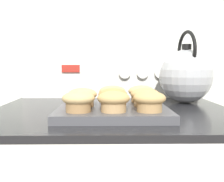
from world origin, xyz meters
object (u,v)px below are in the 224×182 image
at_px(muffin_r0_c2, 149,101).
at_px(tea_kettle, 186,75).
at_px(muffin_r2_c1, 113,93).
at_px(muffin_r1_c2, 145,97).
at_px(muffin_r0_c1, 114,101).
at_px(muffin_pan, 113,110).
at_px(muffin_r1_c0, 82,97).
at_px(muffin_r2_c2, 141,93).
at_px(muffin_r0_c0, 78,101).
at_px(muffin_r1_c1, 114,97).

height_order(muffin_r0_c2, tea_kettle, tea_kettle).
bearing_deg(muffin_r2_c1, muffin_r0_c2, -63.56).
bearing_deg(muffin_r1_c2, muffin_r0_c1, -135.91).
relative_size(muffin_pan, muffin_r1_c0, 3.70).
height_order(muffin_r2_c1, muffin_r2_c2, same).
xyz_separation_m(muffin_r0_c1, muffin_r2_c2, (0.09, 0.18, 0.00)).
bearing_deg(muffin_r1_c2, muffin_r1_c0, 179.45).
distance_m(muffin_r1_c0, muffin_r1_c2, 0.18).
relative_size(muffin_r0_c0, muffin_r2_c1, 1.00).
bearing_deg(muffin_r2_c2, muffin_r0_c1, -117.13).
relative_size(muffin_pan, muffin_r0_c0, 3.70).
xyz_separation_m(muffin_r2_c1, muffin_r2_c2, (0.09, 0.00, 0.00)).
relative_size(muffin_pan, muffin_r0_c1, 3.70).
bearing_deg(muffin_r2_c1, muffin_pan, -91.04).
xyz_separation_m(muffin_r0_c1, muffin_r1_c1, (0.00, 0.09, 0.00)).
distance_m(muffin_pan, muffin_r1_c1, 0.04).
height_order(muffin_r1_c2, muffin_r2_c2, same).
bearing_deg(muffin_r2_c2, muffin_r1_c1, -135.36).
xyz_separation_m(muffin_pan, muffin_r0_c2, (0.09, -0.09, 0.04)).
xyz_separation_m(muffin_r1_c2, muffin_r2_c2, (0.00, 0.09, 0.00)).
bearing_deg(tea_kettle, muffin_r1_c2, -127.86).
distance_m(muffin_r0_c1, tea_kettle, 0.42).
distance_m(muffin_r0_c2, muffin_r1_c0, 0.20).
height_order(muffin_r1_c1, tea_kettle, tea_kettle).
xyz_separation_m(muffin_r0_c1, muffin_r0_c2, (0.09, 0.00, 0.00)).
relative_size(muffin_r0_c0, muffin_r0_c1, 1.00).
height_order(muffin_pan, muffin_r2_c2, muffin_r2_c2).
xyz_separation_m(muffin_r1_c2, tea_kettle, (0.18, 0.23, 0.05)).
height_order(muffin_r1_c1, muffin_r2_c2, same).
xyz_separation_m(muffin_r2_c2, tea_kettle, (0.18, 0.14, 0.05)).
xyz_separation_m(muffin_pan, tea_kettle, (0.27, 0.23, 0.09)).
height_order(muffin_r0_c1, muffin_r1_c2, same).
bearing_deg(muffin_r1_c0, muffin_r2_c1, 44.06).
bearing_deg(muffin_r2_c2, muffin_r1_c0, -153.43).
xyz_separation_m(muffin_r2_c1, tea_kettle, (0.27, 0.14, 0.05)).
bearing_deg(muffin_r1_c1, muffin_r0_c1, -91.38).
bearing_deg(muffin_r1_c0, muffin_r0_c0, -91.20).
relative_size(muffin_pan, muffin_r2_c1, 3.70).
distance_m(muffin_r1_c0, muffin_r1_c1, 0.09).
relative_size(muffin_r0_c2, tea_kettle, 0.31).
bearing_deg(muffin_r0_c1, muffin_r1_c0, 133.83).
bearing_deg(muffin_r1_c0, muffin_r0_c2, -26.90).
distance_m(muffin_r2_c1, tea_kettle, 0.31).
distance_m(muffin_r0_c0, muffin_r0_c1, 0.09).
height_order(muffin_r0_c1, muffin_r1_c0, same).
relative_size(muffin_r0_c2, muffin_r2_c2, 1.00).
bearing_deg(tea_kettle, muffin_r0_c1, -130.29).
bearing_deg(muffin_r2_c1, muffin_r1_c1, -90.43).
height_order(muffin_r0_c2, muffin_r2_c1, same).
bearing_deg(muffin_r1_c1, muffin_r0_c0, -135.08).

